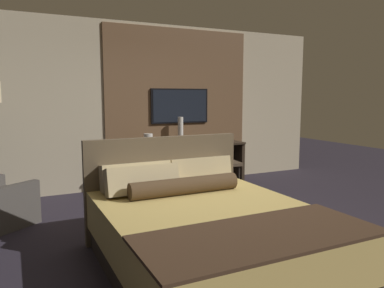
{
  "coord_description": "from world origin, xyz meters",
  "views": [
    {
      "loc": [
        -1.98,
        -3.61,
        1.57
      ],
      "look_at": [
        0.15,
        0.78,
        0.94
      ],
      "focal_mm": 35.0,
      "sensor_mm": 36.0,
      "label": 1
    }
  ],
  "objects_px": {
    "vase_tall": "(181,130)",
    "bed": "(206,233)",
    "desk_chair": "(220,157)",
    "vase_short": "(148,140)",
    "desk": "(185,156)",
    "tv": "(180,106)",
    "book": "(208,142)"
  },
  "relations": [
    {
      "from": "tv",
      "to": "vase_tall",
      "type": "relative_size",
      "value": 2.31
    },
    {
      "from": "desk_chair",
      "to": "vase_short",
      "type": "distance_m",
      "value": 1.24
    },
    {
      "from": "desk",
      "to": "desk_chair",
      "type": "height_order",
      "value": "desk_chair"
    },
    {
      "from": "tv",
      "to": "desk_chair",
      "type": "height_order",
      "value": "tv"
    },
    {
      "from": "vase_tall",
      "to": "book",
      "type": "relative_size",
      "value": 1.95
    },
    {
      "from": "tv",
      "to": "book",
      "type": "distance_m",
      "value": 0.82
    },
    {
      "from": "desk",
      "to": "vase_short",
      "type": "relative_size",
      "value": 10.03
    },
    {
      "from": "book",
      "to": "tv",
      "type": "bearing_deg",
      "value": 151.8
    },
    {
      "from": "desk_chair",
      "to": "vase_short",
      "type": "bearing_deg",
      "value": 162.56
    },
    {
      "from": "desk",
      "to": "desk_chair",
      "type": "xyz_separation_m",
      "value": [
        0.4,
        -0.57,
        0.04
      ]
    },
    {
      "from": "desk",
      "to": "tv",
      "type": "xyz_separation_m",
      "value": [
        0.0,
        0.2,
        0.88
      ]
    },
    {
      "from": "tv",
      "to": "vase_short",
      "type": "xyz_separation_m",
      "value": [
        -0.7,
        -0.28,
        -0.55
      ]
    },
    {
      "from": "bed",
      "to": "desk",
      "type": "xyz_separation_m",
      "value": [
        1.21,
        3.07,
        0.17
      ]
    },
    {
      "from": "vase_tall",
      "to": "book",
      "type": "height_order",
      "value": "vase_tall"
    },
    {
      "from": "bed",
      "to": "tv",
      "type": "distance_m",
      "value": 3.64
    },
    {
      "from": "vase_short",
      "to": "book",
      "type": "relative_size",
      "value": 0.9
    },
    {
      "from": "vase_tall",
      "to": "book",
      "type": "bearing_deg",
      "value": -9.59
    },
    {
      "from": "vase_short",
      "to": "desk_chair",
      "type": "bearing_deg",
      "value": -23.7
    },
    {
      "from": "tv",
      "to": "bed",
      "type": "bearing_deg",
      "value": -110.28
    },
    {
      "from": "vase_short",
      "to": "book",
      "type": "height_order",
      "value": "vase_short"
    },
    {
      "from": "vase_tall",
      "to": "bed",
      "type": "bearing_deg",
      "value": -110.24
    },
    {
      "from": "tv",
      "to": "vase_short",
      "type": "distance_m",
      "value": 0.94
    },
    {
      "from": "bed",
      "to": "tv",
      "type": "bearing_deg",
      "value": 69.72
    },
    {
      "from": "desk_chair",
      "to": "book",
      "type": "xyz_separation_m",
      "value": [
        0.05,
        0.52,
        0.2
      ]
    },
    {
      "from": "tv",
      "to": "vase_short",
      "type": "height_order",
      "value": "tv"
    },
    {
      "from": "vase_tall",
      "to": "book",
      "type": "distance_m",
      "value": 0.56
    },
    {
      "from": "tv",
      "to": "desk_chair",
      "type": "xyz_separation_m",
      "value": [
        0.4,
        -0.76,
        -0.84
      ]
    },
    {
      "from": "bed",
      "to": "vase_short",
      "type": "xyz_separation_m",
      "value": [
        0.51,
        2.99,
        0.5
      ]
    },
    {
      "from": "desk",
      "to": "tv",
      "type": "relative_size",
      "value": 2.0
    },
    {
      "from": "desk_chair",
      "to": "vase_short",
      "type": "xyz_separation_m",
      "value": [
        -1.1,
        0.48,
        0.29
      ]
    },
    {
      "from": "tv",
      "to": "desk_chair",
      "type": "relative_size",
      "value": 1.19
    },
    {
      "from": "bed",
      "to": "vase_short",
      "type": "relative_size",
      "value": 10.29
    }
  ]
}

